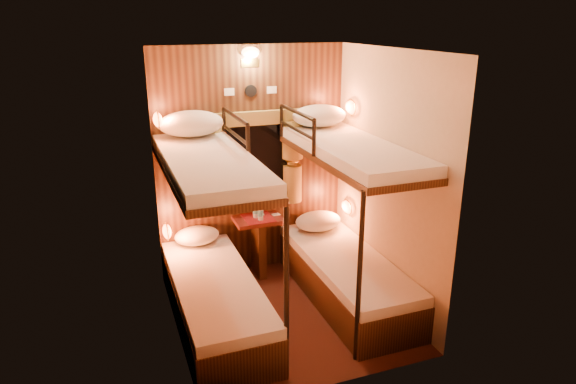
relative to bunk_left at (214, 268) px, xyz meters
name	(u,v)px	position (x,y,z in m)	size (l,w,h in m)	color
floor	(286,313)	(0.65, -0.07, -0.56)	(2.10, 2.10, 0.00)	#3B1410
ceiling	(286,50)	(0.65, -0.07, 1.84)	(2.10, 2.10, 0.00)	silver
wall_back	(252,163)	(0.65, 0.98, 0.64)	(2.40, 2.40, 0.00)	#C6B293
wall_front	(338,240)	(0.65, -1.12, 0.64)	(2.40, 2.40, 0.00)	#C6B293
wall_left	(169,207)	(-0.35, -0.07, 0.64)	(2.40, 2.40, 0.00)	#C6B293
wall_right	(387,181)	(1.65, -0.07, 0.64)	(2.40, 2.40, 0.00)	#C6B293
back_panel	(252,163)	(0.65, 0.97, 0.64)	(2.00, 0.03, 2.40)	black
bunk_left	(214,268)	(0.00, 0.00, 0.00)	(0.72, 1.90, 1.82)	black
bunk_right	(347,246)	(1.30, 0.00, 0.00)	(0.72, 1.90, 1.82)	black
window	(253,166)	(0.65, 0.94, 0.62)	(1.00, 0.12, 0.79)	black
curtains	(254,159)	(0.65, 0.90, 0.71)	(1.10, 0.22, 1.00)	olive
back_fixtures	(251,60)	(0.65, 0.93, 1.69)	(0.54, 0.09, 0.48)	black
reading_lamps	(262,168)	(0.65, 0.63, 0.68)	(2.00, 0.20, 1.25)	#FF5F26
table	(259,239)	(0.65, 0.78, -0.14)	(0.50, 0.34, 0.66)	maroon
bottle_left	(256,209)	(0.63, 0.80, 0.19)	(0.06, 0.06, 0.22)	#99BFE5
bottle_right	(260,212)	(0.65, 0.72, 0.18)	(0.06, 0.06, 0.21)	#99BFE5
sachet_a	(276,214)	(0.85, 0.81, 0.09)	(0.08, 0.06, 0.01)	silver
sachet_b	(261,215)	(0.70, 0.85, 0.09)	(0.07, 0.05, 0.01)	silver
pillow_lower_left	(197,236)	(0.00, 0.79, -0.01)	(0.45, 0.32, 0.18)	silver
pillow_lower_right	(318,221)	(1.30, 0.70, 0.00)	(0.51, 0.36, 0.20)	silver
pillow_upper_left	(191,124)	(0.00, 0.72, 1.15)	(0.61, 0.43, 0.24)	silver
pillow_upper_right	(319,116)	(1.30, 0.72, 1.14)	(0.57, 0.40, 0.22)	silver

